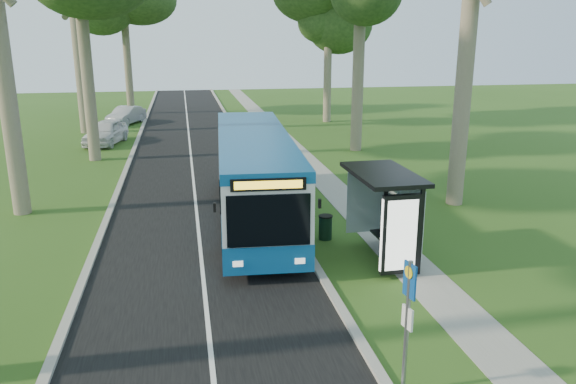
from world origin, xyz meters
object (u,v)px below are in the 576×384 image
Objects in this scene: bus at (254,175)px; bus_shelter at (392,202)px; car_silver at (126,115)px; litter_bin at (325,227)px; car_white at (106,132)px; bus_stop_sign at (408,313)px.

bus_shelter is (3.60, -5.41, 0.31)m from bus.
car_silver is (-10.76, 31.40, -1.34)m from bus_shelter.
litter_bin is 22.52m from car_white.
bus_stop_sign is 3.26× the size of litter_bin.
bus_shelter is 3.88× the size of litter_bin.
bus reaches higher than litter_bin.
bus reaches higher than car_white.
car_white is 1.08× the size of car_silver.
car_white is (-9.89, 20.23, 0.36)m from litter_bin.
bus_stop_sign reaches higher than litter_bin.
bus_shelter reaches higher than bus_stop_sign.
car_white is at bearing 117.60° from bus.
car_silver is at bearing 107.92° from litter_bin.
bus is 3.79m from litter_bin.
car_silver reaches higher than litter_bin.
car_silver is (-9.32, 28.82, 0.27)m from litter_bin.
car_white reaches higher than car_silver.
bus_stop_sign is at bearing -59.55° from car_white.
bus reaches higher than bus_stop_sign.
bus is at bearing -52.14° from car_silver.
litter_bin is (0.63, 8.92, -1.32)m from bus_stop_sign.
car_silver is (0.57, 8.59, -0.08)m from car_white.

